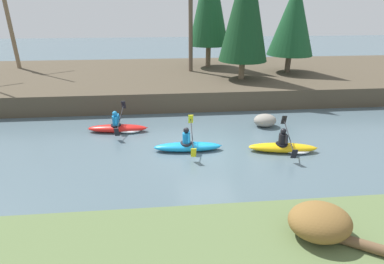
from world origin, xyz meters
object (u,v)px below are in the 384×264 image
Objects in this scene: kayaker_middle at (188,146)px; kayaker_trailing at (120,128)px; kayaker_lead at (286,147)px; boulder_midstream at (265,120)px.

kayaker_trailing is (-2.99, 2.23, -0.02)m from kayaker_middle.
kayaker_trailing is (-6.86, 2.68, 0.00)m from kayaker_lead.
kayaker_lead is at bearing -4.62° from kayaker_middle.
kayaker_trailing reaches higher than boulder_midstream.
kayaker_middle and kayaker_trailing have the same top height.
kayaker_trailing is at bearing 145.24° from kayaker_middle.
kayaker_lead reaches higher than boulder_midstream.
kayaker_lead is 2.72m from boulder_midstream.
kayaker_trailing is at bearing -179.69° from boulder_midstream.
kayaker_lead is 3.90m from kayaker_middle.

